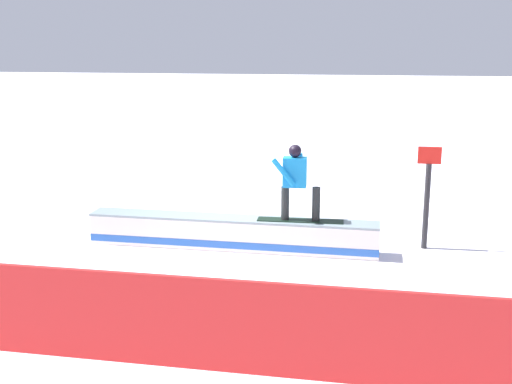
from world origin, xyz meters
TOP-DOWN VIEW (x-y plane):
  - ground_plane at (0.00, 0.00)m, footprint 120.00×120.00m
  - grind_box at (0.00, 0.00)m, footprint 5.20×0.58m
  - snowboarder at (-1.15, 0.02)m, footprint 1.50×0.44m
  - safety_fence at (0.00, 4.27)m, footprint 12.00×0.24m
  - trail_marker at (-3.40, -0.60)m, footprint 0.40×0.10m

SIDE VIEW (x-z plane):
  - ground_plane at x=0.00m, z-range 0.00..0.00m
  - grind_box at x=0.00m, z-range -0.03..0.55m
  - safety_fence at x=0.00m, z-range 0.00..1.10m
  - trail_marker at x=-3.40m, z-range 0.07..1.91m
  - snowboarder at x=-1.15m, z-range 0.63..1.97m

